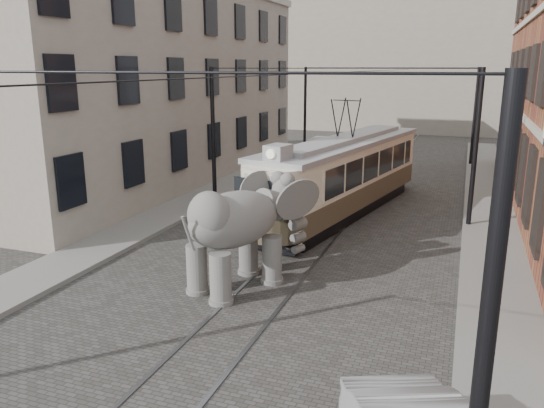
% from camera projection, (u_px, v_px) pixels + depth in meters
% --- Properties ---
extents(ground, '(120.00, 120.00, 0.00)m').
position_uv_depth(ground, '(291.00, 263.00, 16.76)').
color(ground, '#454340').
extents(tram_rails, '(1.54, 80.00, 0.02)m').
position_uv_depth(tram_rails, '(291.00, 263.00, 16.75)').
color(tram_rails, slate).
rests_on(tram_rails, ground).
extents(sidewalk_right, '(2.00, 60.00, 0.15)m').
position_uv_depth(sidewalk_right, '(497.00, 287.00, 14.74)').
color(sidewalk_right, slate).
rests_on(sidewalk_right, ground).
extents(sidewalk_left, '(2.00, 60.00, 0.15)m').
position_uv_depth(sidewalk_left, '(118.00, 239.00, 18.91)').
color(sidewalk_left, slate).
rests_on(sidewalk_left, ground).
extents(stucco_building, '(7.00, 24.00, 10.00)m').
position_uv_depth(stucco_building, '(154.00, 86.00, 28.26)').
color(stucco_building, gray).
rests_on(stucco_building, ground).
extents(distant_block, '(28.00, 10.00, 14.00)m').
position_uv_depth(distant_block, '(421.00, 56.00, 51.36)').
color(distant_block, gray).
rests_on(distant_block, ground).
extents(catenary, '(11.00, 30.20, 6.00)m').
position_uv_depth(catenary, '(327.00, 147.00, 20.62)').
color(catenary, black).
rests_on(catenary, ground).
extents(tram, '(4.79, 12.21, 4.75)m').
position_uv_depth(tram, '(344.00, 158.00, 21.89)').
color(tram, beige).
rests_on(tram, ground).
extents(elephant, '(4.52, 5.67, 3.05)m').
position_uv_depth(elephant, '(235.00, 235.00, 14.58)').
color(elephant, '#65625E').
rests_on(elephant, ground).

